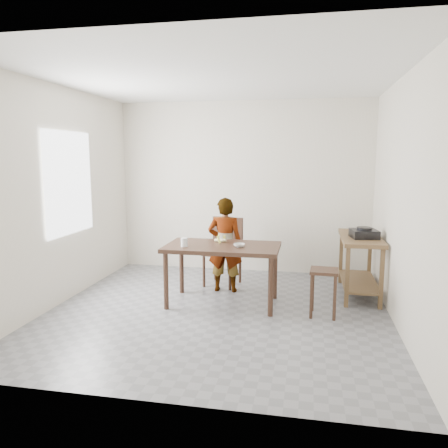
% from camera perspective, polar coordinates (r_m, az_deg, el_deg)
% --- Properties ---
extents(floor, '(4.00, 4.00, 0.04)m').
position_cam_1_polar(floor, '(5.33, -0.84, -11.56)').
color(floor, slate).
rests_on(floor, ground).
extents(ceiling, '(4.00, 4.00, 0.04)m').
position_cam_1_polar(ceiling, '(5.08, -0.91, 18.85)').
color(ceiling, white).
rests_on(ceiling, wall_back).
extents(wall_back, '(4.00, 0.04, 2.70)m').
position_cam_1_polar(wall_back, '(7.00, 2.54, 4.81)').
color(wall_back, silver).
rests_on(wall_back, ground).
extents(wall_front, '(4.00, 0.04, 2.70)m').
position_cam_1_polar(wall_front, '(3.09, -8.59, -0.28)').
color(wall_front, silver).
rests_on(wall_front, ground).
extents(wall_left, '(0.04, 4.00, 2.70)m').
position_cam_1_polar(wall_left, '(5.78, -20.90, 3.42)').
color(wall_left, silver).
rests_on(wall_left, ground).
extents(wall_right, '(0.04, 4.00, 2.70)m').
position_cam_1_polar(wall_right, '(5.01, 22.37, 2.60)').
color(wall_right, silver).
rests_on(wall_right, ground).
extents(window_pane, '(0.02, 1.10, 1.30)m').
position_cam_1_polar(window_pane, '(5.92, -19.55, 5.06)').
color(window_pane, white).
rests_on(window_pane, wall_left).
extents(dining_table, '(1.40, 0.80, 0.75)m').
position_cam_1_polar(dining_table, '(5.49, -0.20, -6.62)').
color(dining_table, '#3A2419').
rests_on(dining_table, floor).
extents(prep_counter, '(0.50, 1.20, 0.80)m').
position_cam_1_polar(prep_counter, '(6.10, 17.26, -5.20)').
color(prep_counter, brown).
rests_on(prep_counter, floor).
extents(child, '(0.49, 0.33, 1.29)m').
position_cam_1_polar(child, '(5.94, 0.13, -2.73)').
color(child, white).
rests_on(child, floor).
extents(dining_chair, '(0.55, 0.55, 0.96)m').
position_cam_1_polar(dining_chair, '(6.26, -0.23, -3.69)').
color(dining_chair, '#3A2419').
rests_on(dining_chair, floor).
extents(stool, '(0.33, 0.33, 0.55)m').
position_cam_1_polar(stool, '(5.24, 12.85, -8.73)').
color(stool, '#3A2419').
rests_on(stool, floor).
extents(glass_tumbler, '(0.08, 0.08, 0.10)m').
position_cam_1_polar(glass_tumbler, '(5.34, -5.21, -2.39)').
color(glass_tumbler, white).
rests_on(glass_tumbler, dining_table).
extents(small_bowl, '(0.14, 0.14, 0.04)m').
position_cam_1_polar(small_bowl, '(5.29, 1.99, -2.80)').
color(small_bowl, silver).
rests_on(small_bowl, dining_table).
extents(banana, '(0.21, 0.18, 0.06)m').
position_cam_1_polar(banana, '(5.58, -0.48, -2.07)').
color(banana, gold).
rests_on(banana, dining_table).
extents(serving_bowl, '(0.22, 0.22, 0.05)m').
position_cam_1_polar(serving_bowl, '(6.25, 17.64, -0.92)').
color(serving_bowl, silver).
rests_on(serving_bowl, prep_counter).
extents(gas_burner, '(0.37, 0.37, 0.11)m').
position_cam_1_polar(gas_burner, '(5.89, 17.84, -1.22)').
color(gas_burner, black).
rests_on(gas_burner, prep_counter).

